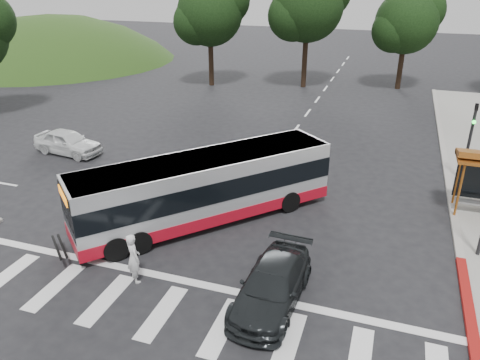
% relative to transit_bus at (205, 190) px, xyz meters
% --- Properties ---
extents(ground, '(140.00, 140.00, 0.00)m').
position_rel_transit_bus_xyz_m(ground, '(0.94, -0.88, -1.41)').
color(ground, black).
rests_on(ground, ground).
extents(curb_east, '(0.30, 40.00, 0.15)m').
position_rel_transit_bus_xyz_m(curb_east, '(9.94, 7.12, -1.33)').
color(curb_east, '#9E9991').
rests_on(curb_east, ground).
extents(curb_east_red, '(0.32, 6.00, 0.15)m').
position_rel_transit_bus_xyz_m(curb_east_red, '(9.94, -2.88, -1.33)').
color(curb_east_red, maroon).
rests_on(curb_east_red, ground).
extents(hillside_nw, '(44.00, 44.00, 10.00)m').
position_rel_transit_bus_xyz_m(hillside_nw, '(-31.06, 29.12, -1.41)').
color(hillside_nw, '#193812').
rests_on(hillside_nw, ground).
extents(crosswalk_ladder, '(18.00, 2.60, 0.01)m').
position_rel_transit_bus_xyz_m(crosswalk_ladder, '(0.94, -5.88, -1.40)').
color(crosswalk_ladder, silver).
rests_on(crosswalk_ladder, ground).
extents(traffic_signal_ne_short, '(0.18, 0.37, 4.00)m').
position_rel_transit_bus_xyz_m(traffic_signal_ne_short, '(10.54, 7.62, 1.07)').
color(traffic_signal_ne_short, black).
rests_on(traffic_signal_ne_short, ground).
extents(tree_north_a, '(6.60, 6.15, 10.17)m').
position_rel_transit_bus_xyz_m(tree_north_a, '(-0.98, 25.19, 5.52)').
color(tree_north_a, black).
rests_on(tree_north_a, ground).
extents(tree_north_b, '(5.72, 5.33, 8.43)m').
position_rel_transit_bus_xyz_m(tree_north_b, '(7.01, 27.18, 4.25)').
color(tree_north_b, black).
rests_on(tree_north_b, ground).
extents(tree_north_c, '(6.16, 5.74, 9.30)m').
position_rel_transit_bus_xyz_m(tree_north_c, '(-8.98, 23.19, 4.88)').
color(tree_north_c, black).
rests_on(tree_north_c, ground).
extents(transit_bus, '(9.04, 9.68, 2.81)m').
position_rel_transit_bus_xyz_m(transit_bus, '(0.00, 0.00, 0.00)').
color(transit_bus, '#B8BABD').
rests_on(transit_bus, ground).
extents(pedestrian, '(0.79, 0.75, 1.81)m').
position_rel_transit_bus_xyz_m(pedestrian, '(-0.67, -4.67, -0.50)').
color(pedestrian, silver).
rests_on(pedestrian, ground).
extents(dark_sedan, '(2.01, 4.54, 1.30)m').
position_rel_transit_bus_xyz_m(dark_sedan, '(4.02, -4.29, -0.76)').
color(dark_sedan, black).
rests_on(dark_sedan, ground).
extents(west_car_white, '(4.24, 2.11, 1.39)m').
position_rel_transit_bus_xyz_m(west_car_white, '(-10.42, 4.62, -0.71)').
color(west_car_white, silver).
rests_on(west_car_white, ground).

